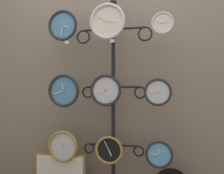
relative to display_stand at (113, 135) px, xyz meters
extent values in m
cube|color=gray|center=(0.00, 0.16, 0.79)|extent=(4.40, 0.04, 2.80)
cylinder|color=black|center=(0.00, 0.00, 0.30)|extent=(0.04, 0.04, 1.78)
sphere|color=black|center=(0.00, 0.00, 1.23)|extent=(0.06, 0.06, 0.06)
cylinder|color=black|center=(-0.15, 0.00, 0.98)|extent=(0.29, 0.02, 0.02)
torus|color=black|center=(-0.29, 0.00, 0.92)|extent=(0.13, 0.02, 0.13)
cylinder|color=black|center=(0.15, 0.00, 0.98)|extent=(0.29, 0.02, 0.02)
torus|color=black|center=(0.29, 0.00, 0.92)|extent=(0.13, 0.02, 0.13)
cylinder|color=black|center=(-0.12, 0.00, 0.45)|extent=(0.25, 0.02, 0.02)
torus|color=black|center=(-0.25, 0.00, 0.40)|extent=(0.11, 0.02, 0.11)
cylinder|color=black|center=(0.12, 0.00, 0.45)|extent=(0.25, 0.02, 0.02)
torus|color=black|center=(0.25, 0.00, 0.40)|extent=(0.11, 0.02, 0.11)
cylinder|color=black|center=(-0.12, 0.00, -0.09)|extent=(0.24, 0.02, 0.02)
torus|color=black|center=(-0.24, 0.00, -0.13)|extent=(0.10, 0.02, 0.10)
cylinder|color=black|center=(0.12, 0.00, -0.09)|extent=(0.24, 0.02, 0.02)
torus|color=black|center=(0.24, 0.00, -0.13)|extent=(0.10, 0.02, 0.10)
cylinder|color=#4C84B2|center=(-0.47, -0.07, 1.02)|extent=(0.27, 0.02, 0.27)
torus|color=#262628|center=(-0.47, -0.09, 1.02)|extent=(0.29, 0.03, 0.29)
cylinder|color=#262628|center=(-0.47, -0.09, 1.02)|extent=(0.02, 0.01, 0.02)
cube|color=silver|center=(-0.44, -0.09, 1.01)|extent=(0.06, 0.00, 0.03)
cube|color=silver|center=(-0.47, -0.09, 0.97)|extent=(0.02, 0.00, 0.10)
cylinder|color=silver|center=(-0.02, -0.11, 1.02)|extent=(0.29, 0.02, 0.29)
torus|color=silver|center=(-0.02, -0.13, 1.02)|extent=(0.32, 0.03, 0.32)
cylinder|color=silver|center=(-0.02, -0.12, 1.02)|extent=(0.02, 0.01, 0.02)
cube|color=silver|center=(0.01, -0.13, 1.02)|extent=(0.07, 0.00, 0.01)
cube|color=silver|center=(-0.07, -0.13, 1.05)|extent=(0.10, 0.00, 0.07)
cylinder|color=silver|center=(0.45, -0.10, 0.98)|extent=(0.17, 0.02, 0.17)
torus|color=silver|center=(0.45, -0.11, 0.98)|extent=(0.19, 0.02, 0.19)
cylinder|color=silver|center=(0.45, -0.11, 0.98)|extent=(0.01, 0.01, 0.01)
cube|color=silver|center=(0.47, -0.12, 0.99)|extent=(0.04, 0.00, 0.02)
cube|color=silver|center=(0.42, -0.12, 1.00)|extent=(0.06, 0.00, 0.04)
cylinder|color=#4C84B2|center=(-0.44, -0.10, 0.41)|extent=(0.28, 0.02, 0.28)
torus|color=#262628|center=(-0.44, -0.11, 0.41)|extent=(0.31, 0.03, 0.31)
cylinder|color=#262628|center=(-0.44, -0.11, 0.41)|extent=(0.02, 0.01, 0.02)
cube|color=silver|center=(-0.45, -0.11, 0.45)|extent=(0.03, 0.00, 0.07)
cube|color=silver|center=(-0.50, -0.11, 0.40)|extent=(0.11, 0.00, 0.04)
cylinder|color=silver|center=(-0.05, -0.07, 0.42)|extent=(0.26, 0.02, 0.26)
torus|color=#262628|center=(-0.05, -0.09, 0.42)|extent=(0.29, 0.03, 0.29)
cylinder|color=#262628|center=(-0.05, -0.09, 0.42)|extent=(0.02, 0.01, 0.02)
cube|color=silver|center=(-0.08, -0.09, 0.41)|extent=(0.06, 0.00, 0.03)
cube|color=silver|center=(-0.03, -0.09, 0.37)|extent=(0.05, 0.00, 0.10)
cylinder|color=silver|center=(0.41, -0.07, 0.40)|extent=(0.22, 0.02, 0.22)
torus|color=#262628|center=(0.41, -0.08, 0.40)|extent=(0.24, 0.02, 0.24)
cylinder|color=#262628|center=(0.41, -0.08, 0.40)|extent=(0.01, 0.01, 0.01)
cube|color=silver|center=(0.41, -0.08, 0.38)|extent=(0.01, 0.00, 0.05)
cube|color=silver|center=(0.37, -0.08, 0.40)|extent=(0.09, 0.00, 0.01)
cylinder|color=silver|center=(-0.46, -0.09, -0.10)|extent=(0.27, 0.02, 0.27)
torus|color=#A58438|center=(-0.46, -0.10, -0.10)|extent=(0.29, 0.03, 0.29)
cylinder|color=#A58438|center=(-0.46, -0.10, -0.10)|extent=(0.02, 0.01, 0.02)
cube|color=silver|center=(-0.46, -0.10, -0.07)|extent=(0.02, 0.00, 0.06)
cube|color=silver|center=(-0.47, -0.10, -0.15)|extent=(0.03, 0.00, 0.10)
cylinder|color=black|center=(-0.02, -0.07, -0.12)|extent=(0.23, 0.02, 0.23)
torus|color=#A58438|center=(-0.02, -0.09, -0.12)|extent=(0.25, 0.02, 0.25)
cylinder|color=#A58438|center=(-0.02, -0.09, -0.12)|extent=(0.01, 0.01, 0.01)
cube|color=silver|center=(-0.01, -0.09, -0.14)|extent=(0.03, 0.00, 0.05)
cube|color=silver|center=(-0.04, -0.09, -0.08)|extent=(0.05, 0.00, 0.08)
cylinder|color=#60A8DB|center=(0.42, -0.10, -0.12)|extent=(0.21, 0.02, 0.21)
torus|color=#262628|center=(0.42, -0.12, -0.12)|extent=(0.23, 0.02, 0.23)
cylinder|color=#262628|center=(0.42, -0.12, -0.12)|extent=(0.01, 0.01, 0.01)
cube|color=silver|center=(0.42, -0.12, -0.10)|extent=(0.01, 0.00, 0.05)
cube|color=silver|center=(0.38, -0.12, -0.12)|extent=(0.08, 0.00, 0.01)
cube|color=olive|center=(-0.50, -0.07, -0.36)|extent=(0.51, 0.02, 0.37)
cube|color=white|center=(-0.50, -0.08, -0.36)|extent=(0.47, 0.00, 0.32)
cube|color=white|center=(-0.43, -0.08, 0.86)|extent=(0.04, 0.00, 0.03)
cube|color=white|center=(0.02, -0.12, 0.85)|extent=(0.04, 0.00, 0.03)
camera|label=1|loc=(0.57, -2.34, 0.44)|focal=42.00mm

